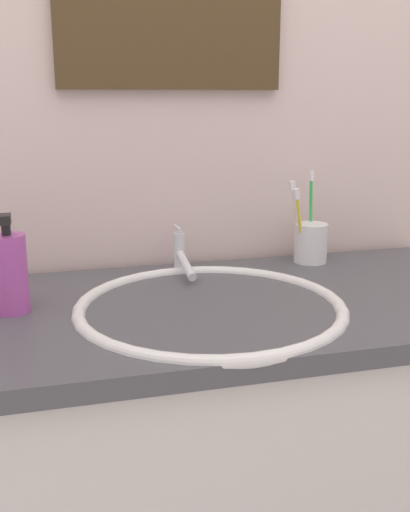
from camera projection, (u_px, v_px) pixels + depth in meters
tiled_wall_back at (169, 122)px, 1.36m from camera, size 2.46×0.04×2.40m
vanity_counter at (206, 504)px, 1.26m from camera, size 1.26×0.55×0.88m
sink_basin at (209, 330)px, 1.12m from camera, size 0.50×0.50×0.12m
faucet at (181, 256)px, 1.32m from camera, size 0.02×0.16×0.10m
toothbrush_cup at (311, 243)px, 1.41m from camera, size 0.08×0.08×0.09m
toothbrush_yellow at (299, 221)px, 1.37m from camera, size 0.04×0.02×0.17m
toothbrush_white at (297, 216)px, 1.38m from camera, size 0.04×0.01×0.19m
toothbrush_green at (311, 209)px, 1.42m from camera, size 0.01×0.03×0.20m
soap_dispenser at (10, 272)px, 1.08m from camera, size 0.06×0.06×0.18m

